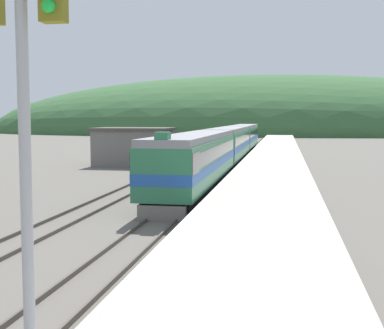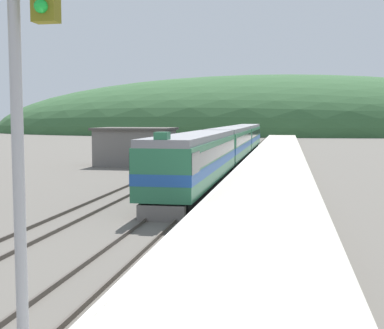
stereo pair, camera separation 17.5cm
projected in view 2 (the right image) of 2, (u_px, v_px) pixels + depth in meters
name	position (u px, v px, depth m)	size (l,w,h in m)	color
track_main	(245.00, 152.00, 74.22)	(1.52, 180.00, 0.16)	#4C443D
track_siding	(212.00, 152.00, 75.02)	(1.52, 180.00, 0.16)	#4C443D
platform	(275.00, 162.00, 53.76)	(5.82, 140.00, 0.88)	#BCB5A5
distant_hills	(269.00, 133.00, 169.48)	(183.68, 82.65, 36.21)	#335B33
station_shed	(135.00, 146.00, 54.72)	(7.88, 5.87, 3.85)	slate
express_train_lead_car	(196.00, 161.00, 34.59)	(3.01, 20.37, 4.21)	black
carriage_second	(231.00, 144.00, 55.48)	(3.00, 20.01, 3.85)	black
carriage_third	(246.00, 137.00, 75.96)	(3.00, 20.01, 3.85)	black
signal_mast_main	(15.00, 78.00, 8.68)	(2.20, 0.42, 8.42)	#9E9EA3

